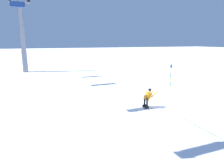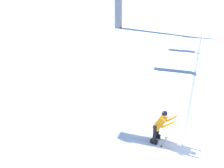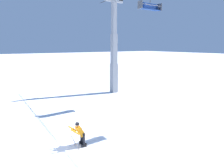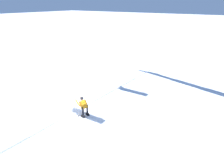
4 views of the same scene
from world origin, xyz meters
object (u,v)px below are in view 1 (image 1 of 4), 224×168
Objects in this scene: lift_tower_far at (23,42)px; chairlift_seat_fourth at (17,4)px; skier_carving_main at (148,97)px; trail_marker_pole at (171,74)px.

chairlift_seat_fourth is (-5.76, -0.00, 4.44)m from lift_tower_far.
lift_tower_far is at bearing 21.84° from skier_carving_main.
skier_carving_main is at bearing -158.16° from lift_tower_far.
chairlift_seat_fourth is at bearing 28.76° from skier_carving_main.
skier_carving_main is 0.17× the size of lift_tower_far.
skier_carving_main is 0.93× the size of chairlift_seat_fourth.
trail_marker_pole is at bearing -48.95° from skier_carving_main.
lift_tower_far is 4.48× the size of trail_marker_pole.
trail_marker_pole is at bearing -126.30° from chairlift_seat_fourth.
chairlift_seat_fourth reaches higher than skier_carving_main.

